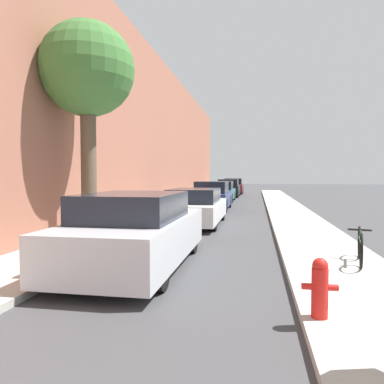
{
  "coord_description": "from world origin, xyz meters",
  "views": [
    {
      "loc": [
        1.36,
        0.9,
        1.81
      ],
      "look_at": [
        -0.46,
        11.12,
        1.32
      ],
      "focal_mm": 34.03,
      "sensor_mm": 36.0,
      "label": 1
    }
  ],
  "objects_px": {
    "parked_car_maroon": "(234,187)",
    "street_tree_near": "(88,73)",
    "bicycle": "(360,246)",
    "parked_car_silver": "(136,232)",
    "parked_car_navy": "(212,196)",
    "parked_car_black": "(229,188)",
    "fire_hydrant": "(320,287)",
    "parked_car_white": "(195,207)",
    "parked_car_teal": "(222,192)"
  },
  "relations": [
    {
      "from": "parked_car_maroon",
      "to": "street_tree_near",
      "type": "relative_size",
      "value": 0.7
    },
    {
      "from": "parked_car_maroon",
      "to": "bicycle",
      "type": "distance_m",
      "value": 28.2
    },
    {
      "from": "parked_car_silver",
      "to": "parked_car_navy",
      "type": "bearing_deg",
      "value": 89.75
    },
    {
      "from": "parked_car_navy",
      "to": "parked_car_black",
      "type": "bearing_deg",
      "value": 90.2
    },
    {
      "from": "parked_car_maroon",
      "to": "fire_hydrant",
      "type": "bearing_deg",
      "value": -84.54
    },
    {
      "from": "parked_car_navy",
      "to": "parked_car_white",
      "type": "bearing_deg",
      "value": -89.22
    },
    {
      "from": "parked_car_navy",
      "to": "bicycle",
      "type": "bearing_deg",
      "value": -69.65
    },
    {
      "from": "parked_car_silver",
      "to": "parked_car_white",
      "type": "distance_m",
      "value": 6.2
    },
    {
      "from": "parked_car_silver",
      "to": "parked_car_black",
      "type": "distance_m",
      "value": 23.61
    },
    {
      "from": "parked_car_white",
      "to": "fire_hydrant",
      "type": "bearing_deg",
      "value": -71.06
    },
    {
      "from": "parked_car_white",
      "to": "parked_car_maroon",
      "type": "height_order",
      "value": "parked_car_maroon"
    },
    {
      "from": "parked_car_silver",
      "to": "street_tree_near",
      "type": "xyz_separation_m",
      "value": [
        -2.02,
        2.15,
        3.75
      ]
    },
    {
      "from": "parked_car_navy",
      "to": "parked_car_teal",
      "type": "distance_m",
      "value": 6.08
    },
    {
      "from": "bicycle",
      "to": "fire_hydrant",
      "type": "bearing_deg",
      "value": -99.95
    },
    {
      "from": "parked_car_navy",
      "to": "fire_hydrant",
      "type": "distance_m",
      "value": 14.64
    },
    {
      "from": "parked_car_white",
      "to": "parked_car_black",
      "type": "bearing_deg",
      "value": 90.4
    },
    {
      "from": "parked_car_white",
      "to": "fire_hydrant",
      "type": "distance_m",
      "value": 9.04
    },
    {
      "from": "parked_car_black",
      "to": "parked_car_maroon",
      "type": "xyz_separation_m",
      "value": [
        0.11,
        4.86,
        -0.0
      ]
    },
    {
      "from": "fire_hydrant",
      "to": "parked_car_teal",
      "type": "bearing_deg",
      "value": 98.66
    },
    {
      "from": "parked_car_white",
      "to": "street_tree_near",
      "type": "height_order",
      "value": "street_tree_near"
    },
    {
      "from": "parked_car_silver",
      "to": "street_tree_near",
      "type": "bearing_deg",
      "value": 133.25
    },
    {
      "from": "parked_car_white",
      "to": "bicycle",
      "type": "bearing_deg",
      "value": -53.57
    },
    {
      "from": "parked_car_teal",
      "to": "fire_hydrant",
      "type": "height_order",
      "value": "parked_car_teal"
    },
    {
      "from": "parked_car_teal",
      "to": "parked_car_maroon",
      "type": "bearing_deg",
      "value": 89.09
    },
    {
      "from": "parked_car_silver",
      "to": "parked_car_navy",
      "type": "height_order",
      "value": "parked_car_navy"
    },
    {
      "from": "parked_car_white",
      "to": "street_tree_near",
      "type": "xyz_separation_m",
      "value": [
        -2.15,
        -4.04,
        3.81
      ]
    },
    {
      "from": "parked_car_silver",
      "to": "fire_hydrant",
      "type": "relative_size",
      "value": 6.38
    },
    {
      "from": "street_tree_near",
      "to": "parked_car_maroon",
      "type": "bearing_deg",
      "value": 85.34
    },
    {
      "from": "parked_car_navy",
      "to": "parked_car_maroon",
      "type": "relative_size",
      "value": 1.12
    },
    {
      "from": "parked_car_black",
      "to": "parked_car_navy",
      "type": "bearing_deg",
      "value": -89.8
    },
    {
      "from": "parked_car_white",
      "to": "parked_car_teal",
      "type": "distance_m",
      "value": 11.86
    },
    {
      "from": "parked_car_silver",
      "to": "parked_car_navy",
      "type": "distance_m",
      "value": 11.97
    },
    {
      "from": "parked_car_white",
      "to": "parked_car_navy",
      "type": "xyz_separation_m",
      "value": [
        -0.08,
        5.78,
        0.06
      ]
    },
    {
      "from": "street_tree_near",
      "to": "parked_car_black",
      "type": "bearing_deg",
      "value": 84.58
    },
    {
      "from": "parked_car_silver",
      "to": "fire_hydrant",
      "type": "height_order",
      "value": "parked_car_silver"
    },
    {
      "from": "parked_car_navy",
      "to": "fire_hydrant",
      "type": "bearing_deg",
      "value": -78.13
    },
    {
      "from": "parked_car_teal",
      "to": "parked_car_maroon",
      "type": "relative_size",
      "value": 1.08
    },
    {
      "from": "parked_car_teal",
      "to": "fire_hydrant",
      "type": "bearing_deg",
      "value": -81.34
    },
    {
      "from": "parked_car_white",
      "to": "parked_car_black",
      "type": "xyz_separation_m",
      "value": [
        -0.12,
        17.41,
        0.06
      ]
    },
    {
      "from": "parked_car_maroon",
      "to": "street_tree_near",
      "type": "xyz_separation_m",
      "value": [
        -2.14,
        -26.31,
        3.75
      ]
    },
    {
      "from": "parked_car_teal",
      "to": "parked_car_black",
      "type": "relative_size",
      "value": 0.98
    },
    {
      "from": "parked_car_white",
      "to": "parked_car_black",
      "type": "height_order",
      "value": "parked_car_black"
    },
    {
      "from": "parked_car_silver",
      "to": "parked_car_teal",
      "type": "height_order",
      "value": "parked_car_silver"
    },
    {
      "from": "parked_car_silver",
      "to": "parked_car_maroon",
      "type": "distance_m",
      "value": 28.46
    },
    {
      "from": "parked_car_maroon",
      "to": "street_tree_near",
      "type": "distance_m",
      "value": 26.66
    },
    {
      "from": "street_tree_near",
      "to": "bicycle",
      "type": "distance_m",
      "value": 7.63
    },
    {
      "from": "fire_hydrant",
      "to": "parked_car_silver",
      "type": "bearing_deg",
      "value": 142.48
    },
    {
      "from": "parked_car_navy",
      "to": "street_tree_near",
      "type": "height_order",
      "value": "street_tree_near"
    },
    {
      "from": "parked_car_maroon",
      "to": "street_tree_near",
      "type": "bearing_deg",
      "value": -94.66
    },
    {
      "from": "parked_car_maroon",
      "to": "fire_hydrant",
      "type": "distance_m",
      "value": 30.95
    }
  ]
}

